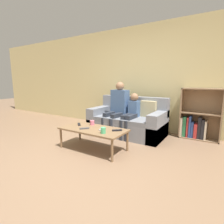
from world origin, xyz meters
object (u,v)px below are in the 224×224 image
at_px(couch, 128,122).
at_px(coffee_table, 93,130).
at_px(tv_remote_3, 79,124).
at_px(person_child, 131,112).
at_px(cup_far, 103,130).
at_px(tv_remote_1, 84,128).
at_px(cup_near, 92,123).
at_px(bookshelf, 198,120).
at_px(tv_remote_0, 102,129).
at_px(tv_remote_2, 117,130).
at_px(person_adult, 118,104).

relative_size(couch, coffee_table, 1.41).
xyz_separation_m(couch, tv_remote_3, (-0.50, -1.11, 0.11)).
bearing_deg(couch, person_child, -41.53).
xyz_separation_m(cup_far, tv_remote_1, (-0.44, 0.04, -0.04)).
bearing_deg(cup_near, tv_remote_3, -148.97).
height_order(cup_near, tv_remote_3, cup_near).
bearing_deg(tv_remote_3, couch, 20.00).
distance_m(bookshelf, cup_near, 2.26).
relative_size(cup_near, tv_remote_1, 0.55).
xyz_separation_m(bookshelf, tv_remote_3, (-1.93, -1.62, -0.02)).
height_order(couch, coffee_table, couch).
bearing_deg(tv_remote_3, cup_near, -14.55).
distance_m(couch, bookshelf, 1.52).
relative_size(couch, cup_near, 19.35).
height_order(coffee_table, tv_remote_3, tv_remote_3).
bearing_deg(tv_remote_0, cup_far, -55.86).
distance_m(coffee_table, tv_remote_0, 0.19).
bearing_deg(couch, tv_remote_3, -114.43).
bearing_deg(cup_far, tv_remote_0, 129.64).
relative_size(bookshelf, tv_remote_3, 7.07).
height_order(coffee_table, cup_near, cup_near).
xyz_separation_m(tv_remote_0, tv_remote_3, (-0.58, 0.04, 0.00)).
bearing_deg(bookshelf, coffee_table, -132.20).
height_order(couch, bookshelf, bookshelf).
xyz_separation_m(cup_near, tv_remote_1, (0.07, -0.30, -0.03)).
xyz_separation_m(cup_far, tv_remote_0, (-0.14, 0.17, -0.04)).
bearing_deg(tv_remote_2, tv_remote_1, -110.24).
relative_size(person_adult, cup_near, 13.78).
bearing_deg(tv_remote_0, person_adult, 100.35).
bearing_deg(bookshelf, tv_remote_0, -129.01).
relative_size(couch, person_child, 1.76).
bearing_deg(person_child, bookshelf, 27.68).
bearing_deg(person_child, tv_remote_0, -93.29).
xyz_separation_m(bookshelf, person_child, (-1.27, -0.65, 0.13)).
xyz_separation_m(couch, tv_remote_0, (0.08, -1.15, 0.11)).
height_order(person_child, tv_remote_1, person_child).
distance_m(cup_near, cup_far, 0.61).
bearing_deg(person_child, tv_remote_2, -77.80).
bearing_deg(person_adult, person_child, -2.06).
xyz_separation_m(person_adult, tv_remote_0, (0.30, -1.07, -0.30)).
height_order(bookshelf, tv_remote_2, bookshelf).
distance_m(cup_far, tv_remote_2, 0.27).
bearing_deg(tv_remote_2, person_adult, 169.20).
height_order(tv_remote_2, tv_remote_3, same).
relative_size(cup_far, tv_remote_3, 0.64).
bearing_deg(tv_remote_3, tv_remote_2, -43.36).
height_order(coffee_table, tv_remote_2, tv_remote_2).
bearing_deg(tv_remote_0, tv_remote_1, -161.15).
relative_size(cup_far, tv_remote_1, 0.62).
bearing_deg(tv_remote_3, tv_remote_1, -76.26).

